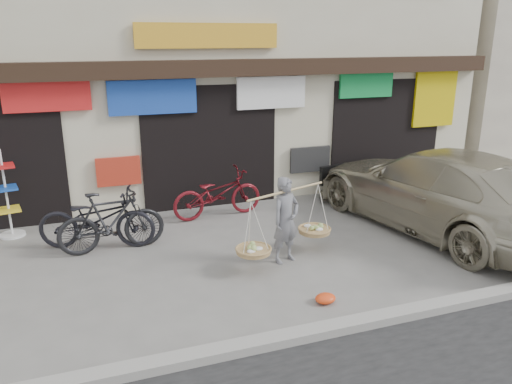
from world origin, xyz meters
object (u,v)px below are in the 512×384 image
object	(u,v)px
bike_0	(97,219)
bike_1	(111,221)
street_vendor	(286,224)
display_rack	(8,202)
bike_2	(217,194)
suv	(437,189)

from	to	relation	value
bike_0	bike_1	distance (m)	0.35
street_vendor	display_rack	xyz separation A→B (m)	(-4.54, 2.80, 0.01)
street_vendor	bike_0	bearing A→B (deg)	131.13
street_vendor	bike_0	size ratio (longest dim) A/B	0.90
bike_0	bike_2	bearing A→B (deg)	-54.17
bike_0	street_vendor	bearing A→B (deg)	-102.21
street_vendor	bike_1	xyz separation A→B (m)	(-2.74, 1.42, -0.12)
bike_1	display_rack	xyz separation A→B (m)	(-1.79, 1.38, 0.13)
street_vendor	bike_1	world-z (taller)	street_vendor
street_vendor	display_rack	world-z (taller)	display_rack
bike_2	suv	bearing A→B (deg)	-123.62
bike_0	display_rack	distance (m)	1.92
street_vendor	bike_2	xyz separation A→B (m)	(-0.50, 2.51, -0.16)
bike_0	bike_2	world-z (taller)	bike_0
suv	bike_0	bearing A→B (deg)	-21.28
bike_2	suv	world-z (taller)	suv
bike_0	suv	bearing A→B (deg)	-83.82
bike_1	suv	bearing A→B (deg)	-102.32
bike_2	bike_1	bearing A→B (deg)	110.29
bike_0	display_rack	size ratio (longest dim) A/B	1.22
bike_1	bike_2	world-z (taller)	bike_1
suv	display_rack	bearing A→B (deg)	-26.91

